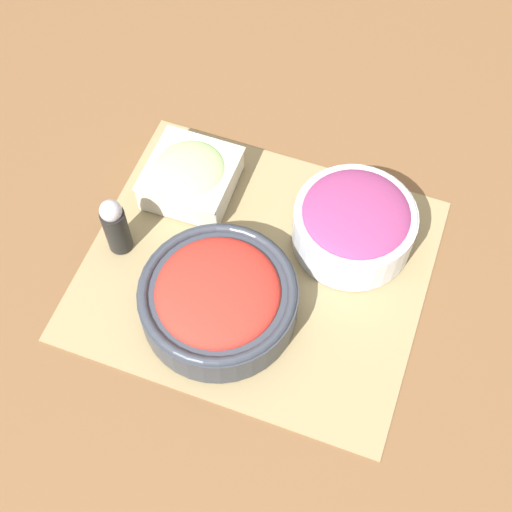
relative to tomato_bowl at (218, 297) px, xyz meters
name	(u,v)px	position (x,y,z in m)	size (l,w,h in m)	color
ground_plane	(256,269)	(0.02, 0.07, -0.04)	(3.00, 3.00, 0.00)	brown
placemat	(256,268)	(0.02, 0.07, -0.04)	(0.44, 0.38, 0.00)	#937F56
tomato_bowl	(218,297)	(0.00, 0.00, 0.00)	(0.20, 0.20, 0.07)	#333842
onion_bowl	(355,222)	(0.13, 0.16, 0.01)	(0.16, 0.16, 0.08)	silver
cucumber_bowl	(191,175)	(-0.11, 0.17, -0.01)	(0.12, 0.12, 0.06)	silver
pepper_shaker	(115,225)	(-0.16, 0.05, 0.01)	(0.03, 0.03, 0.10)	black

